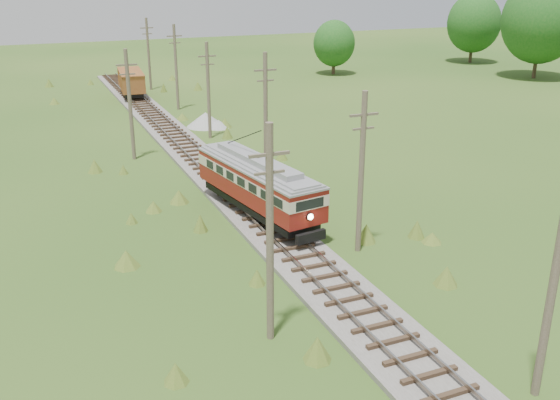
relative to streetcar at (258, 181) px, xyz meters
name	(u,v)px	position (x,y,z in m)	size (l,w,h in m)	color
railbed_main	(211,171)	(0.00, 9.70, -2.21)	(3.60, 96.00, 0.57)	#605B54
streetcar	(258,181)	(0.00, 0.00, 0.00)	(4.27, 11.15, 5.04)	black
gondola	(131,81)	(0.00, 40.88, -0.44)	(3.30, 8.06, 2.61)	black
gravel_pile	(208,120)	(4.03, 23.88, -1.76)	(3.79, 4.02, 1.38)	gray
utility_pole_r_1	(553,283)	(3.10, -19.30, 2.00)	(0.30, 0.30, 8.80)	brown
utility_pole_r_2	(361,172)	(3.30, -6.30, 2.02)	(1.60, 0.30, 8.60)	brown
utility_pole_r_3	(266,117)	(3.20, 6.70, 2.22)	(1.60, 0.30, 9.00)	brown
utility_pole_r_4	(208,90)	(3.00, 19.70, 1.92)	(1.60, 0.30, 8.40)	brown
utility_pole_r_5	(176,67)	(3.40, 32.70, 2.17)	(1.60, 0.30, 8.90)	brown
utility_pole_r_6	(149,53)	(3.20, 45.70, 2.07)	(1.60, 0.30, 8.70)	brown
utility_pole_l_a	(270,234)	(-4.20, -12.30, 2.22)	(1.60, 0.30, 9.00)	brown
utility_pole_l_b	(130,104)	(-4.50, 15.70, 2.02)	(1.60, 0.30, 8.60)	brown
tree_right_4	(542,20)	(54.00, 33.70, 5.34)	(10.50, 10.50, 13.53)	#38281C
tree_right_5	(474,23)	(56.00, 49.70, 3.79)	(8.40, 8.40, 10.82)	#38281C
tree_mid_b	(334,43)	(30.00, 47.70, 1.93)	(5.88, 5.88, 7.57)	#38281C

